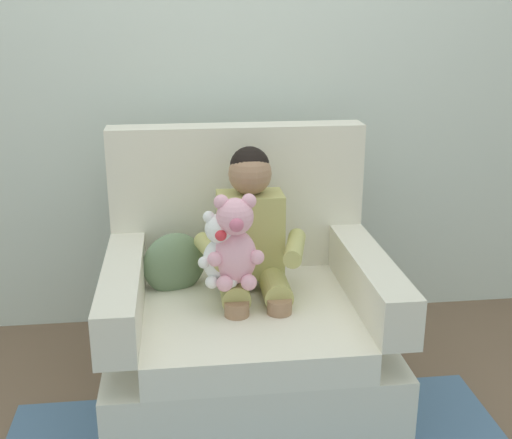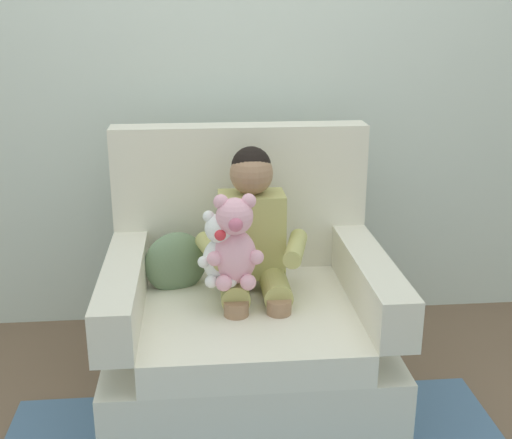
{
  "view_description": "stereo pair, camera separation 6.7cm",
  "coord_description": "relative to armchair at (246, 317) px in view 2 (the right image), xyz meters",
  "views": [
    {
      "loc": [
        -0.25,
        -2.3,
        1.51
      ],
      "look_at": [
        0.03,
        -0.05,
        0.76
      ],
      "focal_mm": 45.79,
      "sensor_mm": 36.0,
      "label": 1
    },
    {
      "loc": [
        -0.18,
        -2.31,
        1.51
      ],
      "look_at": [
        0.03,
        -0.05,
        0.76
      ],
      "focal_mm": 45.79,
      "sensor_mm": 36.0,
      "label": 2
    }
  ],
  "objects": [
    {
      "name": "back_wall",
      "position": [
        0.0,
        0.71,
        0.99
      ],
      "size": [
        6.0,
        0.1,
        2.6
      ],
      "primitive_type": "cube",
      "color": "silver",
      "rests_on": "ground"
    },
    {
      "name": "armchair",
      "position": [
        0.0,
        0.0,
        0.0
      ],
      "size": [
        1.08,
        0.93,
        1.03
      ],
      "color": "silver",
      "rests_on": "ground"
    },
    {
      "name": "ground_plane",
      "position": [
        0.0,
        -0.06,
        -0.31
      ],
      "size": [
        8.0,
        8.0,
        0.0
      ],
      "primitive_type": "plane",
      "color": "brown"
    },
    {
      "name": "plush_white",
      "position": [
        -0.11,
        -0.12,
        0.34
      ],
      "size": [
        0.17,
        0.14,
        0.28
      ],
      "rotation": [
        0.0,
        0.0,
        0.05
      ],
      "color": "white",
      "rests_on": "armchair"
    },
    {
      "name": "plush_pink",
      "position": [
        -0.05,
        -0.14,
        0.37
      ],
      "size": [
        0.21,
        0.17,
        0.35
      ],
      "rotation": [
        0.0,
        0.0,
        -0.27
      ],
      "color": "#EAA8BC",
      "rests_on": "armchair"
    },
    {
      "name": "seated_child",
      "position": [
        0.03,
        0.02,
        0.31
      ],
      "size": [
        0.45,
        0.39,
        0.82
      ],
      "rotation": [
        0.0,
        0.0,
        0.15
      ],
      "color": "tan",
      "rests_on": "armchair"
    },
    {
      "name": "throw_pillow",
      "position": [
        -0.28,
        0.12,
        0.2
      ],
      "size": [
        0.28,
        0.19,
        0.26
      ],
      "primitive_type": "ellipsoid",
      "rotation": [
        0.0,
        0.0,
        0.3
      ],
      "color": "slate",
      "rests_on": "armchair"
    }
  ]
}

